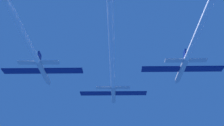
{
  "coord_description": "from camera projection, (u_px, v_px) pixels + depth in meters",
  "views": [
    {
      "loc": [
        1.54,
        -85.38,
        -33.1
      ],
      "look_at": [
        0.49,
        -21.13,
        -0.03
      ],
      "focal_mm": 48.54,
      "sensor_mm": 36.0,
      "label": 1
    }
  ],
  "objects": [
    {
      "name": "jet_right_wing",
      "position": [
        202.0,
        22.0,
        56.88
      ],
      "size": [
        20.04,
        68.95,
        3.32
      ],
      "color": "silver"
    },
    {
      "name": "jet_lead",
      "position": [
        112.0,
        63.0,
        73.93
      ],
      "size": [
        20.04,
        68.98,
        3.32
      ],
      "color": "silver"
    },
    {
      "name": "jet_left_wing",
      "position": [
        12.0,
        10.0,
        53.44
      ],
      "size": [
        20.04,
        79.61,
        3.32
      ],
      "color": "silver"
    }
  ]
}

